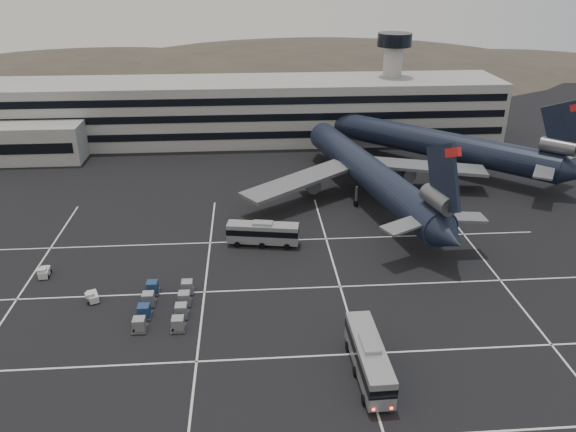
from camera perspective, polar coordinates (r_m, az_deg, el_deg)
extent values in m
plane|color=black|center=(71.53, -3.82, -9.24)|extent=(260.00, 260.00, 0.00)
cube|color=silver|center=(63.48, -3.70, -14.29)|extent=(90.00, 0.25, 0.01)
cube|color=silver|center=(74.87, -3.86, -7.52)|extent=(90.00, 0.25, 0.01)
cube|color=silver|center=(87.03, -3.97, -2.59)|extent=(90.00, 0.25, 0.01)
cube|color=silver|center=(82.38, -25.38, -6.89)|extent=(0.25, 55.00, 0.01)
cube|color=silver|center=(76.84, -8.38, -6.84)|extent=(0.25, 55.00, 0.01)
cube|color=silver|center=(77.45, 5.09, -6.37)|extent=(0.25, 55.00, 0.01)
cube|color=silver|center=(83.63, 20.22, -5.44)|extent=(0.25, 55.00, 0.01)
cube|color=gray|center=(135.37, -4.29, 10.66)|extent=(120.00, 18.00, 14.00)
cube|color=black|center=(127.57, -4.22, 8.15)|extent=(118.00, 0.20, 1.60)
cube|color=black|center=(126.48, -4.28, 9.88)|extent=(118.00, 0.20, 1.60)
cube|color=black|center=(125.58, -4.33, 11.51)|extent=(118.00, 0.20, 1.60)
cube|color=gray|center=(134.40, -26.21, 6.74)|extent=(30.00, 10.00, 8.00)
cylinder|color=gray|center=(140.73, 10.40, 12.55)|extent=(4.40, 4.40, 22.00)
cylinder|color=black|center=(138.81, 10.78, 17.19)|extent=(8.00, 8.00, 3.00)
ellipsoid|color=#38332B|center=(242.42, -18.90, 11.52)|extent=(196.00, 140.00, 32.00)
ellipsoid|color=#38332B|center=(237.30, 3.16, 11.78)|extent=(252.00, 180.00, 44.00)
ellipsoid|color=#38332B|center=(258.82, 21.48, 12.26)|extent=(168.00, 120.00, 24.00)
cylinder|color=black|center=(100.68, 8.26, 4.35)|extent=(16.08, 48.05, 5.60)
cone|color=black|center=(123.61, 3.18, 8.45)|extent=(6.46, 5.63, 5.60)
cone|color=black|center=(79.55, 16.19, -2.18)|extent=(6.02, 5.99, 5.04)
cube|color=black|center=(79.31, 15.49, 3.69)|extent=(2.58, 9.35, 10.97)
cube|color=red|center=(76.77, 16.42, 6.21)|extent=(1.25, 3.27, 2.24)
cylinder|color=#595B60|center=(80.90, 15.05, 1.63)|extent=(3.96, 6.45, 2.70)
cube|color=slate|center=(80.67, 12.04, -0.84)|extent=(8.16, 6.05, 0.87)
cube|color=slate|center=(84.84, 17.04, -0.10)|extent=(7.55, 3.30, 0.87)
cube|color=slate|center=(98.32, 1.10, 3.60)|extent=(21.21, 17.07, 1.75)
cylinder|color=#595B60|center=(102.48, 2.18, 3.47)|extent=(3.85, 5.96, 2.70)
cube|color=slate|center=(108.25, 13.84, 4.90)|extent=(22.60, 8.95, 1.75)
cylinder|color=#595B60|center=(109.83, 11.62, 4.46)|extent=(3.85, 5.96, 2.70)
cylinder|color=slate|center=(114.91, 4.99, 5.54)|extent=(0.44, 0.44, 3.00)
cylinder|color=black|center=(115.46, 4.96, 4.76)|extent=(0.73, 1.18, 1.10)
cylinder|color=slate|center=(98.82, 6.95, 2.15)|extent=(0.44, 0.44, 3.00)
cylinder|color=black|center=(99.46, 6.90, 1.28)|extent=(0.73, 1.18, 1.10)
cylinder|color=slate|center=(101.44, 10.27, 2.54)|extent=(0.44, 0.44, 3.00)
cylinder|color=black|center=(102.07, 10.20, 1.69)|extent=(0.73, 1.18, 1.10)
cylinder|color=black|center=(119.58, 15.08, 7.06)|extent=(38.68, 37.09, 5.60)
cone|color=black|center=(131.87, 4.67, 9.46)|extent=(7.12, 7.16, 5.60)
cube|color=black|center=(110.72, 26.35, 7.94)|extent=(7.22, 6.88, 10.97)
cylinder|color=#595B60|center=(111.68, 25.79, 6.39)|extent=(6.21, 6.09, 2.70)
cube|color=slate|center=(108.91, 24.61, 4.22)|extent=(6.65, 8.07, 0.87)
cube|color=slate|center=(116.72, 25.79, 5.28)|extent=(8.00, 6.89, 0.87)
cylinder|color=slate|center=(120.49, 14.92, 5.70)|extent=(0.44, 0.44, 3.00)
cylinder|color=black|center=(121.02, 14.84, 4.97)|extent=(1.14, 1.12, 1.10)
cube|color=gray|center=(60.60, 8.22, -14.04)|extent=(3.01, 12.06, 3.27)
cube|color=black|center=(60.36, 8.24, -13.74)|extent=(3.07, 12.12, 1.04)
cube|color=gray|center=(59.48, 8.33, -12.66)|extent=(1.82, 3.31, 0.38)
cylinder|color=black|center=(58.36, 7.72, -18.03)|extent=(0.37, 1.06, 1.05)
cylinder|color=black|center=(58.96, 10.43, -17.73)|extent=(0.37, 1.06, 1.05)
cylinder|color=black|center=(61.41, 6.84, -15.40)|extent=(0.37, 1.06, 1.05)
cylinder|color=black|center=(61.98, 9.39, -15.15)|extent=(0.37, 1.06, 1.05)
cylinder|color=black|center=(64.59, 6.06, -13.02)|extent=(0.37, 1.06, 1.05)
cylinder|color=black|center=(65.13, 8.47, -12.81)|extent=(0.37, 1.06, 1.05)
cube|color=#FF0C05|center=(56.87, 8.68, -18.86)|extent=(0.27, 0.09, 0.24)
cube|color=#FF0C05|center=(57.27, 10.47, -18.65)|extent=(0.27, 0.09, 0.24)
cube|color=gray|center=(85.04, -2.57, -1.73)|extent=(11.06, 4.26, 2.95)
cube|color=black|center=(84.88, -2.57, -1.51)|extent=(11.13, 4.32, 0.93)
cube|color=gray|center=(84.31, -2.59, -0.72)|extent=(3.17, 2.05, 0.34)
cylinder|color=black|center=(84.25, -0.11, -3.15)|extent=(0.98, 0.47, 0.94)
cylinder|color=black|center=(86.41, 0.05, -2.39)|extent=(0.98, 0.47, 0.94)
cylinder|color=black|center=(84.66, -2.66, -3.03)|extent=(0.98, 0.47, 0.94)
cylinder|color=black|center=(86.82, -2.44, -2.28)|extent=(0.98, 0.47, 0.94)
cylinder|color=black|center=(85.25, -5.18, -2.90)|extent=(0.98, 0.47, 0.94)
cylinder|color=black|center=(87.39, -4.89, -2.16)|extent=(0.98, 0.47, 0.94)
cube|color=beige|center=(84.43, -23.50, -5.28)|extent=(1.49, 2.42, 0.94)
cube|color=beige|center=(83.69, -23.64, -5.08)|extent=(1.24, 1.06, 0.52)
cylinder|color=black|center=(84.00, -23.96, -5.75)|extent=(0.29, 0.61, 0.59)
cylinder|color=black|center=(83.71, -23.20, -5.71)|extent=(0.29, 0.61, 0.59)
cylinder|color=black|center=(85.42, -23.74, -5.19)|extent=(0.29, 0.61, 0.59)
cylinder|color=black|center=(85.13, -22.99, -5.15)|extent=(0.29, 0.61, 0.59)
cube|color=beige|center=(76.56, -19.21, -7.76)|extent=(1.97, 2.48, 0.90)
cube|color=beige|center=(75.82, -19.21, -7.56)|extent=(1.36, 1.26, 0.50)
cylinder|color=black|center=(75.98, -19.48, -8.31)|extent=(0.42, 0.60, 0.56)
cylinder|color=black|center=(76.06, -18.67, -8.14)|extent=(0.42, 0.60, 0.56)
cylinder|color=black|center=(77.33, -19.68, -7.72)|extent=(0.42, 0.60, 0.56)
cylinder|color=black|center=(77.42, -18.89, -7.55)|extent=(0.42, 0.60, 0.56)
cube|color=#2D2D30|center=(69.60, -14.81, -11.07)|extent=(1.80, 2.06, 0.16)
cylinder|color=black|center=(69.63, -14.80, -11.11)|extent=(0.09, 0.18, 0.18)
cube|color=gray|center=(69.14, -14.88, -10.53)|extent=(1.46, 1.46, 1.45)
cube|color=#2D2D30|center=(68.72, -11.06, -11.16)|extent=(1.80, 2.06, 0.16)
cylinder|color=black|center=(68.75, -11.06, -11.20)|extent=(0.09, 0.18, 0.18)
cube|color=gray|center=(68.26, -11.12, -10.62)|extent=(1.46, 1.46, 1.45)
cube|color=#2D2D30|center=(71.76, -14.36, -9.81)|extent=(1.80, 2.06, 0.16)
cylinder|color=black|center=(71.79, -14.36, -9.85)|extent=(0.09, 0.18, 0.18)
cube|color=navy|center=(71.31, -14.43, -9.28)|extent=(1.46, 1.46, 1.45)
cube|color=#2D2D30|center=(70.90, -10.74, -9.88)|extent=(1.80, 2.06, 0.16)
cylinder|color=black|center=(70.93, -10.74, -9.92)|extent=(0.09, 0.18, 0.18)
cube|color=gray|center=(70.45, -10.80, -9.34)|extent=(1.46, 1.46, 1.45)
cube|color=#2D2D30|center=(73.95, -13.95, -8.62)|extent=(1.80, 2.06, 0.16)
cylinder|color=black|center=(73.98, -13.94, -8.66)|extent=(0.09, 0.18, 0.18)
cube|color=gray|center=(73.52, -14.01, -8.10)|extent=(1.46, 1.46, 1.45)
cube|color=#2D2D30|center=(73.12, -10.45, -8.67)|extent=(1.80, 2.06, 0.16)
cylinder|color=black|center=(73.15, -10.44, -8.71)|extent=(0.09, 0.18, 0.18)
cube|color=gray|center=(72.68, -10.50, -8.14)|extent=(1.46, 1.46, 1.45)
cube|color=#2D2D30|center=(76.18, -13.56, -7.50)|extent=(1.80, 2.06, 0.16)
cylinder|color=black|center=(76.20, -13.56, -7.54)|extent=(0.09, 0.18, 0.18)
cube|color=navy|center=(75.76, -13.62, -6.99)|extent=(1.46, 1.46, 1.45)
cube|color=#2D2D30|center=(75.37, -10.17, -7.54)|extent=(1.80, 2.06, 0.16)
cylinder|color=black|center=(75.40, -10.16, -7.57)|extent=(0.09, 0.18, 0.18)
cube|color=gray|center=(74.95, -10.21, -7.02)|extent=(1.46, 1.46, 1.45)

